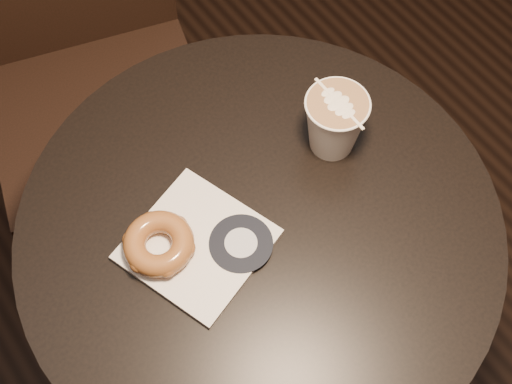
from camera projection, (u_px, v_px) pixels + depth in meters
cafe_table at (259, 276)px, 1.19m from camera, size 0.70×0.70×0.75m
chair at (77, 39)px, 1.37m from camera, size 0.53×0.53×1.08m
pastry_bag at (197, 244)px, 1.00m from camera, size 0.22×0.22×0.01m
doughnut at (159, 244)px, 0.97m from camera, size 0.10×0.10×0.03m
latte_cup at (334, 124)px, 1.03m from camera, size 0.09×0.09×0.10m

